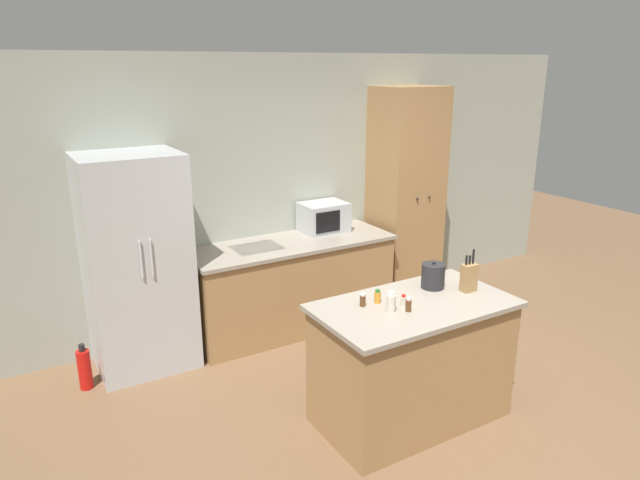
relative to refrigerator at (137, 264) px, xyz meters
name	(u,v)px	position (x,y,z in m)	size (l,w,h in m)	color
ground_plane	(443,421)	(1.64, -1.97, -0.92)	(14.00, 14.00, 0.00)	brown
wall_back	(292,189)	(1.64, 0.36, 0.38)	(7.20, 0.06, 2.60)	#9EA393
refrigerator	(137,264)	(0.00, 0.00, 0.00)	(0.80, 0.68, 1.83)	#B7BABC
back_counter	(291,285)	(1.43, -0.01, -0.47)	(2.00, 0.72, 0.88)	#9E7547
pantry_cabinet	(405,197)	(2.84, 0.05, 0.23)	(0.66, 0.59, 2.29)	#9E7547
kitchen_island	(412,361)	(1.46, -1.80, -0.46)	(1.40, 0.78, 0.91)	#9E7547
microwave	(323,217)	(1.88, 0.13, 0.11)	(0.45, 0.36, 0.29)	#B2B5B7
knife_block	(469,277)	(1.94, -1.82, 0.10)	(0.11, 0.07, 0.32)	#9E7547
spice_bottle_tall_dark	(378,297)	(1.24, -1.66, 0.04)	(0.05, 0.05, 0.10)	orange
spice_bottle_short_red	(409,305)	(1.34, -1.88, 0.04)	(0.04, 0.04, 0.10)	#563319
spice_bottle_amber_oil	(391,302)	(1.24, -1.82, 0.06)	(0.06, 0.06, 0.14)	beige
spice_bottle_green_herb	(403,301)	(1.36, -1.80, 0.04)	(0.04, 0.04, 0.08)	beige
spice_bottle_pale_salt	(363,300)	(1.12, -1.65, 0.04)	(0.04, 0.04, 0.09)	#563319
kettle	(433,276)	(1.76, -1.64, 0.09)	(0.17, 0.17, 0.21)	#232326
fire_extinguisher	(85,369)	(-0.53, -0.17, -0.74)	(0.10, 0.10, 0.39)	red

